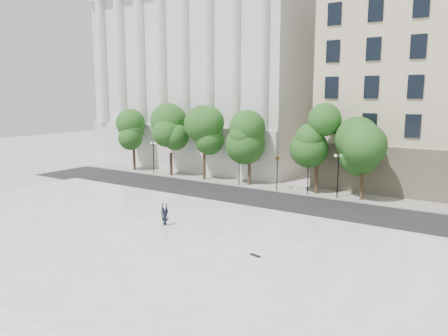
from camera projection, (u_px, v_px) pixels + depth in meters
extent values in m
plane|color=#BBB8B0|center=(117.00, 257.00, 27.17)|extent=(160.00, 160.00, 0.00)
cube|color=white|center=(150.00, 240.00, 29.59)|extent=(44.00, 22.00, 0.45)
cube|color=black|center=(258.00, 200.00, 41.96)|extent=(60.00, 8.00, 0.02)
cube|color=#9A988E|center=(285.00, 188.00, 46.88)|extent=(60.00, 4.00, 0.12)
cube|color=silver|center=(229.00, 78.00, 66.41)|extent=(30.00, 26.00, 25.00)
cylinder|color=black|center=(277.00, 175.00, 45.30)|extent=(0.10, 0.10, 3.50)
imported|color=black|center=(277.00, 155.00, 44.94)|extent=(1.10, 1.95, 0.78)
cylinder|color=black|center=(308.00, 178.00, 43.43)|extent=(0.10, 0.10, 3.50)
imported|color=black|center=(309.00, 158.00, 43.08)|extent=(0.60, 1.77, 0.70)
imported|color=black|center=(165.00, 222.00, 32.22)|extent=(1.32, 1.72, 0.45)
cube|color=black|center=(255.00, 255.00, 26.10)|extent=(0.76, 0.37, 0.08)
cylinder|color=#382619|center=(134.00, 160.00, 57.77)|extent=(0.36, 0.36, 2.99)
sphere|color=#1D4714|center=(133.00, 129.00, 57.10)|extent=(3.76, 3.76, 3.76)
cylinder|color=#382619|center=(171.00, 164.00, 54.01)|extent=(0.36, 0.36, 2.91)
sphere|color=#1D4714|center=(170.00, 133.00, 53.36)|extent=(4.07, 4.07, 4.07)
cylinder|color=#382619|center=(204.00, 167.00, 51.34)|extent=(0.36, 0.36, 3.09)
sphere|color=#1D4714|center=(204.00, 132.00, 50.64)|extent=(3.81, 3.81, 3.81)
cylinder|color=#382619|center=(249.00, 174.00, 48.36)|extent=(0.36, 0.36, 2.56)
sphere|color=#1D4714|center=(250.00, 143.00, 47.78)|extent=(3.74, 3.74, 3.74)
cylinder|color=#382619|center=(317.00, 179.00, 44.01)|extent=(0.36, 0.36, 3.13)
sphere|color=#1D4714|center=(318.00, 137.00, 43.31)|extent=(3.52, 3.52, 3.52)
cylinder|color=#382619|center=(362.00, 188.00, 41.32)|extent=(0.36, 0.36, 2.60)
sphere|color=#1D4714|center=(364.00, 151.00, 40.73)|extent=(4.51, 4.51, 4.51)
cylinder|color=black|center=(154.00, 159.00, 55.05)|extent=(0.12, 0.12, 3.88)
cube|color=black|center=(153.00, 144.00, 54.73)|extent=(0.60, 0.06, 0.06)
sphere|color=white|center=(151.00, 143.00, 54.87)|extent=(0.28, 0.28, 0.28)
sphere|color=white|center=(155.00, 143.00, 54.55)|extent=(0.28, 0.28, 0.28)
cylinder|color=black|center=(239.00, 167.00, 48.11)|extent=(0.12, 0.12, 4.18)
cube|color=black|center=(239.00, 148.00, 47.76)|extent=(0.60, 0.06, 0.06)
sphere|color=white|center=(237.00, 147.00, 47.91)|extent=(0.28, 0.28, 0.28)
sphere|color=white|center=(242.00, 148.00, 47.58)|extent=(0.28, 0.28, 0.28)
cylinder|color=black|center=(338.00, 178.00, 42.03)|extent=(0.12, 0.12, 4.11)
cube|color=black|center=(339.00, 157.00, 41.68)|extent=(0.60, 0.06, 0.06)
sphere|color=white|center=(336.00, 156.00, 41.83)|extent=(0.28, 0.28, 0.28)
sphere|color=white|center=(342.00, 156.00, 41.50)|extent=(0.28, 0.28, 0.28)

